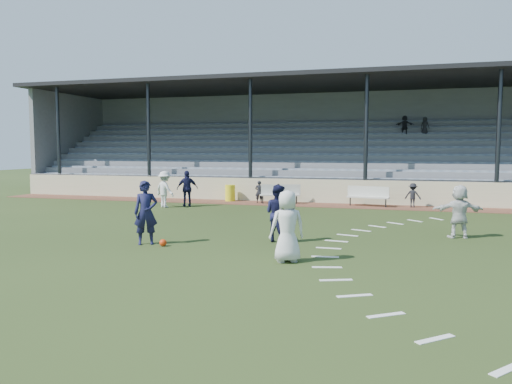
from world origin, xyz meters
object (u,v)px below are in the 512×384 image
bench_left (280,192)px  bench_right (368,194)px  football (163,243)px  player_navy_lead (146,213)px  player_white_lead (287,226)px  trash_bin (230,193)px

bench_left → bench_right: same height
bench_right → football: 12.68m
player_navy_lead → bench_left: bearing=55.3°
football → player_navy_lead: player_navy_lead is taller
football → bench_left: bearing=87.0°
player_white_lead → bench_right: bearing=-122.9°
bench_right → player_white_lead: (-1.12, -12.58, 0.30)m
bench_left → player_navy_lead: bearing=-112.6°
bench_left → player_navy_lead: size_ratio=1.09×
trash_bin → player_navy_lead: size_ratio=0.46×
player_white_lead → player_navy_lead: bearing=-41.1°
bench_right → player_white_lead: bearing=-86.1°
bench_left → bench_right: size_ratio=1.00×
football → trash_bin: bearing=100.3°
bench_left → trash_bin: bench_left is taller
trash_bin → bench_left: bearing=-6.9°
trash_bin → player_navy_lead: bearing=-82.4°
bench_right → player_navy_lead: 12.80m
player_navy_lead → player_white_lead: bearing=-42.0°
trash_bin → player_navy_lead: player_navy_lead is taller
player_white_lead → player_navy_lead: player_navy_lead is taller
player_white_lead → player_navy_lead: size_ratio=0.95×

